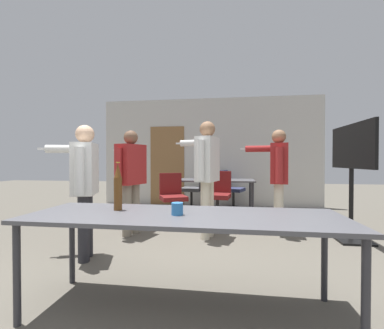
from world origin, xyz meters
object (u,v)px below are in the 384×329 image
object	(u,v)px
drink_cup	(177,209)
person_center_tall	(206,167)
person_right_polo	(84,179)
office_chair_side_rolled	(173,199)
office_chair_mid_tucked	(230,191)
office_chair_near_pushed	(218,197)
office_chair_far_right	(195,191)
person_left_plaid	(278,171)
tv_screen	(352,165)
beer_bottle	(118,187)
person_far_watching	(130,173)

from	to	relation	value
drink_cup	person_center_tall	bearing A→B (deg)	88.36
person_right_polo	drink_cup	distance (m)	1.59
office_chair_side_rolled	office_chair_mid_tucked	size ratio (longest dim) A/B	0.99
office_chair_near_pushed	office_chair_far_right	world-z (taller)	office_chair_near_pushed
person_left_plaid	office_chair_side_rolled	distance (m)	2.00
tv_screen	office_chair_far_right	size ratio (longest dim) A/B	1.82
beer_bottle	drink_cup	size ratio (longest dim) A/B	4.28
office_chair_side_rolled	beer_bottle	bearing A→B (deg)	67.80
tv_screen	person_center_tall	size ratio (longest dim) A/B	0.97
person_center_tall	beer_bottle	bearing A→B (deg)	178.67
office_chair_side_rolled	office_chair_mid_tucked	world-z (taller)	office_chair_mid_tucked
person_center_tall	person_right_polo	distance (m)	1.71
person_far_watching	office_chair_side_rolled	size ratio (longest dim) A/B	1.78
person_right_polo	person_center_tall	bearing A→B (deg)	-69.72
tv_screen	person_left_plaid	size ratio (longest dim) A/B	1.02
person_far_watching	office_chair_near_pushed	bearing A→B (deg)	-31.57
person_far_watching	beer_bottle	distance (m)	1.93
office_chair_near_pushed	beer_bottle	distance (m)	3.05
tv_screen	beer_bottle	world-z (taller)	tv_screen
tv_screen	office_chair_far_right	bearing A→B (deg)	-129.20
office_chair_side_rolled	beer_bottle	size ratio (longest dim) A/B	2.30
person_left_plaid	beer_bottle	bearing A→B (deg)	151.79
office_chair_near_pushed	office_chair_mid_tucked	size ratio (longest dim) A/B	1.03
office_chair_mid_tucked	beer_bottle	xyz separation A→B (m)	(-0.96, -4.26, 0.51)
office_chair_near_pushed	office_chair_far_right	xyz separation A→B (m)	(-0.61, 1.17, -0.02)
person_center_tall	drink_cup	distance (m)	1.98
tv_screen	beer_bottle	size ratio (longest dim) A/B	4.25
office_chair_far_right	beer_bottle	world-z (taller)	beer_bottle
office_chair_far_right	drink_cup	world-z (taller)	office_chair_far_right
office_chair_near_pushed	drink_cup	world-z (taller)	office_chair_near_pushed
office_chair_side_rolled	person_right_polo	bearing A→B (deg)	47.45
office_chair_mid_tucked	drink_cup	world-z (taller)	office_chair_mid_tucked
office_chair_far_right	drink_cup	xyz separation A→B (m)	(0.42, -4.21, 0.36)
tv_screen	office_chair_mid_tucked	distance (m)	2.91
person_right_polo	office_chair_side_rolled	bearing A→B (deg)	-34.71
person_center_tall	office_chair_mid_tucked	bearing A→B (deg)	7.03
person_far_watching	person_left_plaid	world-z (taller)	person_left_plaid
person_center_tall	office_chair_near_pushed	world-z (taller)	person_center_tall
person_right_polo	beer_bottle	distance (m)	1.11
office_chair_near_pushed	office_chair_far_right	distance (m)	1.32
person_far_watching	person_right_polo	size ratio (longest dim) A/B	1.03
office_chair_mid_tucked	beer_bottle	world-z (taller)	beer_bottle
office_chair_mid_tucked	person_center_tall	bearing A→B (deg)	11.36
office_chair_side_rolled	office_chair_near_pushed	world-z (taller)	office_chair_near_pushed
office_chair_mid_tucked	office_chair_far_right	xyz separation A→B (m)	(-0.85, -0.17, 0.01)
person_center_tall	office_chair_near_pushed	bearing A→B (deg)	8.80
person_far_watching	office_chair_mid_tucked	xyz separation A→B (m)	(1.57, 2.43, -0.54)
beer_bottle	person_far_watching	bearing A→B (deg)	108.59
person_far_watching	person_right_polo	distance (m)	1.04
person_far_watching	person_right_polo	world-z (taller)	person_far_watching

